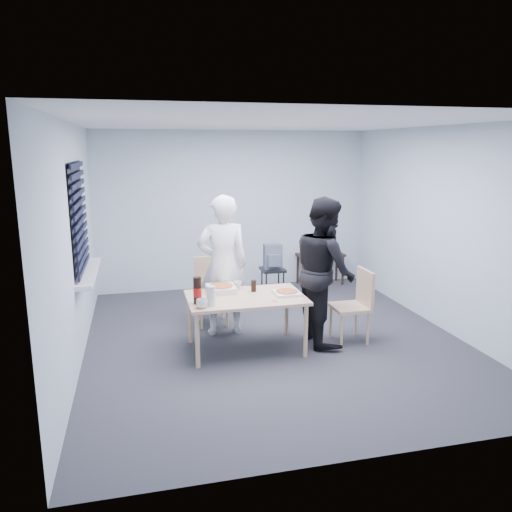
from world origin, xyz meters
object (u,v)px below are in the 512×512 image
object	(u,v)px
person_white	(223,266)
mug_a	(202,304)
chair_right	(357,300)
backpack	(273,257)
dining_table	(246,301)
side_table	(320,258)
chair_far	(211,285)
soda_bottle	(197,291)
stool	(273,275)
mug_b	(238,285)
person_black	(324,271)

from	to	relation	value
person_white	mug_a	world-z (taller)	person_white
chair_right	backpack	world-z (taller)	chair_right
dining_table	side_table	world-z (taller)	dining_table
dining_table	side_table	xyz separation A→B (m)	(1.87, 2.50, -0.14)
chair_far	person_white	distance (m)	0.59
person_white	soda_bottle	distance (m)	0.86
chair_right	stool	distance (m)	1.97
chair_right	backpack	xyz separation A→B (m)	(-0.53, 1.88, 0.17)
soda_bottle	chair_far	bearing A→B (deg)	74.69
mug_b	soda_bottle	world-z (taller)	soda_bottle
chair_right	soda_bottle	xyz separation A→B (m)	(-1.94, -0.10, 0.28)
dining_table	stool	bearing A→B (deg)	65.65
chair_right	chair_far	bearing A→B (deg)	146.12
chair_right	backpack	bearing A→B (deg)	105.86
side_table	mug_a	world-z (taller)	mug_a
person_black	soda_bottle	bearing A→B (deg)	97.41
chair_right	mug_b	xyz separation A→B (m)	(-1.40, 0.36, 0.19)
soda_bottle	person_black	bearing A→B (deg)	7.41
person_white	stool	distance (m)	1.68
dining_table	chair_far	xyz separation A→B (m)	(-0.24, 1.05, -0.08)
chair_far	person_black	world-z (taller)	person_black
mug_a	mug_b	size ratio (longest dim) A/B	1.23
stool	person_black	bearing A→B (deg)	-85.51
dining_table	mug_b	world-z (taller)	mug_b
dining_table	person_white	bearing A→B (deg)	104.69
backpack	soda_bottle	xyz separation A→B (m)	(-1.41, -1.98, 0.12)
side_table	soda_bottle	xyz separation A→B (m)	(-2.44, -2.64, 0.34)
stool	side_table	bearing A→B (deg)	32.11
person_black	backpack	world-z (taller)	person_black
dining_table	person_black	world-z (taller)	person_black
backpack	mug_b	distance (m)	1.75
person_black	soda_bottle	world-z (taller)	person_black
person_black	stool	world-z (taller)	person_black
chair_right	mug_a	distance (m)	1.95
chair_right	person_white	distance (m)	1.70
mug_b	dining_table	bearing A→B (deg)	-84.97
stool	backpack	size ratio (longest dim) A/B	1.28
person_white	person_black	bearing A→B (deg)	154.43
person_white	backpack	xyz separation A→B (m)	(1.00, 1.24, -0.21)
stool	soda_bottle	size ratio (longest dim) A/B	1.65
mug_a	soda_bottle	distance (m)	0.19
chair_far	side_table	xyz separation A→B (m)	(2.12, 1.45, -0.06)
person_white	stool	size ratio (longest dim) A/B	3.60
chair_right	person_black	bearing A→B (deg)	166.16
stool	soda_bottle	bearing A→B (deg)	-125.22
person_white	side_table	world-z (taller)	person_white
person_white	backpack	bearing A→B (deg)	-128.82
chair_right	stool	xyz separation A→B (m)	(-0.53, 1.89, -0.13)
dining_table	person_white	xyz separation A→B (m)	(-0.16, 0.60, 0.29)
person_white	mug_b	size ratio (longest dim) A/B	17.70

